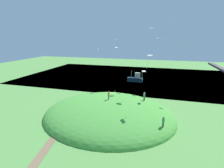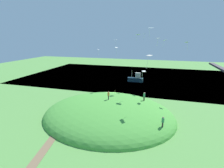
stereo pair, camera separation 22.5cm
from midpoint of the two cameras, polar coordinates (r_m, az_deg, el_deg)
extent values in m
plane|color=#579344|center=(38.87, 0.06, -6.16)|extent=(160.00, 160.00, 0.00)
cube|color=#2F5685|center=(64.48, 6.74, 2.49)|extent=(44.56, 80.00, 0.40)
ellipsoid|color=#4C9B3B|center=(32.43, -1.13, -10.84)|extent=(21.20, 25.24, 6.20)
cube|color=#786147|center=(25.28, -22.48, -20.62)|extent=(12.26, 3.54, 0.04)
cube|color=#112837|center=(56.59, 8.25, 1.48)|extent=(1.42, 5.20, 1.37)
cube|color=#A7AD9A|center=(56.13, 9.09, 2.98)|extent=(0.97, 1.69, 1.78)
cylinder|color=gray|center=(56.34, 7.02, 3.48)|extent=(0.14, 0.14, 2.50)
cube|color=black|center=(31.48, -1.02, -4.74)|extent=(0.22, 0.13, 0.79)
cylinder|color=orange|center=(31.24, -1.03, -3.53)|extent=(0.41, 0.41, 0.62)
sphere|color=brown|center=(31.10, -1.03, -2.78)|extent=(0.24, 0.24, 0.24)
cube|color=#38302A|center=(26.73, 17.43, -13.31)|extent=(0.17, 0.24, 0.81)
cylinder|color=#398654|center=(26.39, 17.56, -11.92)|extent=(0.48, 0.48, 0.64)
sphere|color=#97715D|center=(26.20, 17.65, -11.05)|extent=(0.24, 0.24, 0.24)
cube|color=black|center=(33.19, 11.28, -5.05)|extent=(0.20, 0.24, 0.83)
cylinder|color=#3A8356|center=(32.93, 11.35, -3.84)|extent=(0.52, 0.52, 0.66)
sphere|color=tan|center=(32.79, 11.39, -3.09)|extent=(0.25, 0.25, 0.25)
cube|color=white|center=(36.88, 11.19, 4.40)|extent=(0.82, 0.93, 0.21)
cylinder|color=white|center=(36.89, 10.66, 2.62)|extent=(0.05, 0.13, 1.88)
cube|color=white|center=(27.09, 13.20, 9.66)|extent=(1.04, 1.06, 0.14)
cylinder|color=white|center=(27.31, 12.44, 7.26)|extent=(0.04, 0.20, 1.91)
cube|color=silver|center=(40.22, -4.66, 11.88)|extent=(1.17, 1.04, 0.18)
cylinder|color=silver|center=(40.01, -4.73, 10.78)|extent=(0.10, 0.09, 1.02)
cube|color=silver|center=(36.16, 24.75, 13.10)|extent=(0.81, 0.88, 0.19)
cylinder|color=silver|center=(36.52, 24.94, 11.72)|extent=(0.09, 0.21, 1.36)
cube|color=white|center=(37.36, 9.25, 16.61)|extent=(1.27, 1.21, 0.14)
cylinder|color=white|center=(37.16, 8.74, 15.48)|extent=(0.07, 0.05, 0.98)
cube|color=white|center=(33.98, 13.62, 18.47)|extent=(0.71, 0.99, 0.11)
cylinder|color=white|center=(34.17, 13.04, 16.60)|extent=(0.28, 0.09, 1.75)
cube|color=silver|center=(40.65, 11.31, 16.88)|extent=(0.78, 0.55, 0.19)
cylinder|color=silver|center=(40.42, 11.29, 15.78)|extent=(0.09, 0.20, 1.18)
cube|color=silver|center=(41.39, 1.69, 12.59)|extent=(0.87, 0.80, 0.19)
cylinder|color=silver|center=(41.34, 1.77, 11.08)|extent=(0.05, 0.15, 1.81)
cube|color=white|center=(34.61, 18.13, 14.31)|extent=(1.06, 0.84, 0.24)
cylinder|color=white|center=(34.38, 17.56, 12.83)|extent=(0.10, 0.24, 1.35)
cube|color=white|center=(40.87, 15.86, 15.10)|extent=(1.00, 0.89, 0.13)
cylinder|color=white|center=(40.79, 15.67, 13.62)|extent=(0.17, 0.18, 1.69)
cube|color=silver|center=(39.67, 1.33, 15.08)|extent=(1.23, 1.02, 0.21)
cylinder|color=silver|center=(39.55, 1.52, 14.09)|extent=(0.12, 0.11, 0.83)
cylinder|color=brown|center=(43.85, 1.21, -2.85)|extent=(0.14, 0.14, 1.03)
camera|label=1|loc=(0.11, -89.82, 0.05)|focal=26.26mm
camera|label=2|loc=(0.11, 90.18, -0.05)|focal=26.26mm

